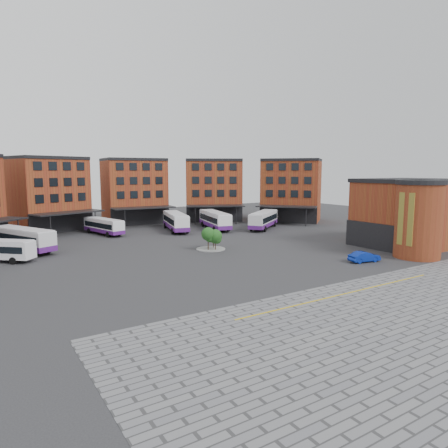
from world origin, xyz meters
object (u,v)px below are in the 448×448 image
bus_c (104,226)px  bus_e (215,220)px  tree_island (212,237)px  bus_d (176,221)px  bus_f (264,219)px  blue_car (364,257)px  bus_b (23,239)px

bus_c → bus_e: size_ratio=0.84×
tree_island → bus_c: tree_island is taller
bus_d → bus_f: bearing=-8.9°
bus_d → blue_car: (9.03, -38.00, -1.22)m
bus_c → bus_f: 31.48m
bus_d → blue_car: 39.07m
tree_island → blue_car: 21.67m
bus_e → blue_car: bus_e is taller
tree_island → bus_d: 20.76m
bus_b → bus_e: bus_e is taller
bus_f → blue_car: bearing=-50.5°
bus_d → blue_car: size_ratio=3.04×
bus_c → blue_car: bearing=-75.6°
bus_b → bus_c: size_ratio=1.15×
bus_b → blue_car: bus_b is taller
bus_e → blue_car: bearing=-75.4°
bus_c → blue_car: (22.41, -40.92, -0.91)m
bus_d → bus_e: (7.83, -2.05, 0.00)m
bus_c → bus_f: size_ratio=0.93×
bus_f → bus_c: bearing=-145.5°
bus_c → bus_d: bearing=-26.7°
bus_f → tree_island: bearing=-93.3°
bus_e → blue_car: size_ratio=3.04×
tree_island → bus_b: (-24.32, 13.66, -0.02)m
tree_island → blue_car: (12.65, -17.56, -1.22)m
bus_f → bus_d: bearing=-150.1°
tree_island → bus_b: size_ratio=0.35×
bus_f → blue_car: 31.87m
bus_c → bus_f: (29.86, -9.96, 0.29)m
bus_d → bus_c: bearing=-178.1°
tree_island → bus_f: 24.16m
bus_c → bus_f: bearing=-32.8°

